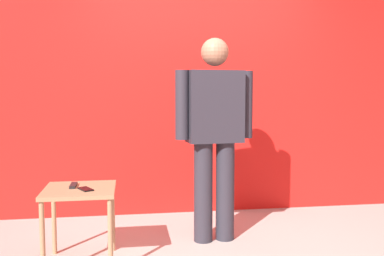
{
  "coord_description": "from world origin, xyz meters",
  "views": [
    {
      "loc": [
        -0.8,
        -2.97,
        1.29
      ],
      "look_at": [
        -0.27,
        0.55,
        0.99
      ],
      "focal_mm": 39.35,
      "sensor_mm": 36.0,
      "label": 1
    }
  ],
  "objects_px": {
    "standing_person": "(214,129)",
    "side_table": "(80,200)",
    "tv_remote": "(73,185)",
    "cell_phone": "(86,189)"
  },
  "relations": [
    {
      "from": "standing_person",
      "to": "side_table",
      "type": "relative_size",
      "value": 3.02
    },
    {
      "from": "tv_remote",
      "to": "side_table",
      "type": "bearing_deg",
      "value": -49.84
    },
    {
      "from": "standing_person",
      "to": "tv_remote",
      "type": "xyz_separation_m",
      "value": [
        -1.15,
        -0.29,
        -0.39
      ]
    },
    {
      "from": "side_table",
      "to": "cell_phone",
      "type": "height_order",
      "value": "cell_phone"
    },
    {
      "from": "standing_person",
      "to": "cell_phone",
      "type": "distance_m",
      "value": 1.2
    },
    {
      "from": "side_table",
      "to": "cell_phone",
      "type": "bearing_deg",
      "value": -51.76
    },
    {
      "from": "side_table",
      "to": "cell_phone",
      "type": "relative_size",
      "value": 4.03
    },
    {
      "from": "cell_phone",
      "to": "tv_remote",
      "type": "height_order",
      "value": "tv_remote"
    },
    {
      "from": "side_table",
      "to": "cell_phone",
      "type": "distance_m",
      "value": 0.12
    },
    {
      "from": "standing_person",
      "to": "side_table",
      "type": "height_order",
      "value": "standing_person"
    }
  ]
}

